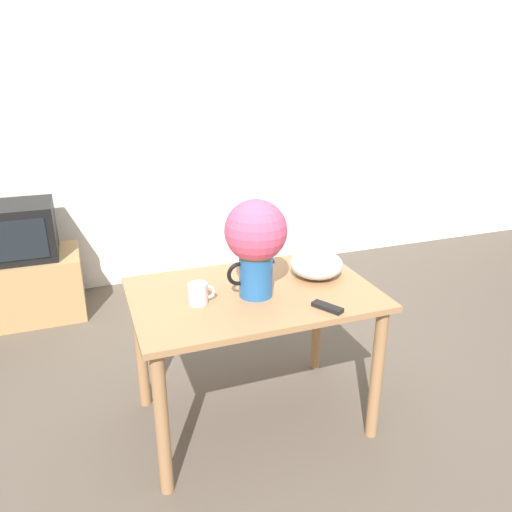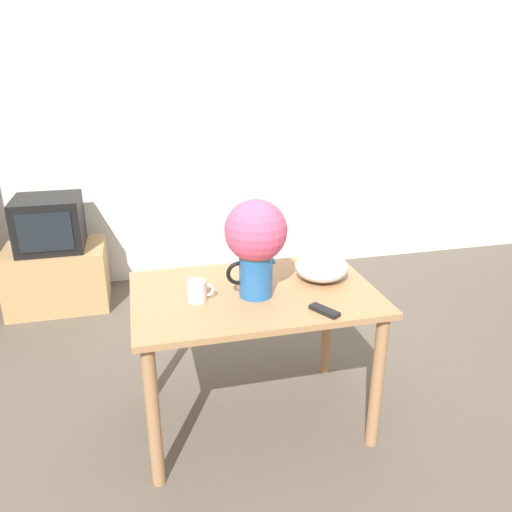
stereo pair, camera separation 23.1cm
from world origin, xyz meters
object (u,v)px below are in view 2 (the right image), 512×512
Objects in this scene: white_bowl at (321,267)px; tv_set at (49,223)px; coffee_mug at (198,291)px; flower_vase at (256,240)px.

tv_set is (-1.53, 1.62, -0.15)m from white_bowl.
coffee_mug is at bearing -62.56° from tv_set.
coffee_mug is at bearing 177.66° from flower_vase.
coffee_mug is at bearing -172.25° from white_bowl.
flower_vase is at bearing -164.96° from white_bowl.
flower_vase reaches higher than tv_set.
coffee_mug is (-0.28, 0.01, -0.23)m from flower_vase.
white_bowl is 0.58× the size of tv_set.
white_bowl is at bearing -46.60° from tv_set.
tv_set is (-0.89, 1.71, -0.13)m from coffee_mug.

